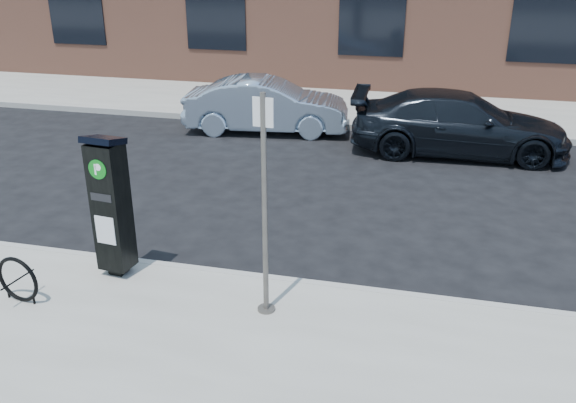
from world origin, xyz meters
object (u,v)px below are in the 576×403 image
(car_dark, at_px, (459,124))
(car_silver, at_px, (267,105))
(parking_kiosk, at_px, (111,205))
(bike_rack, at_px, (18,280))
(sign_pole, at_px, (265,210))

(car_dark, bearing_deg, car_silver, 79.59)
(parking_kiosk, xyz_separation_m, bike_rack, (-0.87, -0.98, -0.73))
(parking_kiosk, height_order, bike_rack, parking_kiosk)
(parking_kiosk, distance_m, car_silver, 7.82)
(bike_rack, height_order, car_dark, car_dark)
(sign_pole, distance_m, car_dark, 7.97)
(parking_kiosk, distance_m, car_dark, 8.55)
(parking_kiosk, bearing_deg, car_dark, 63.00)
(sign_pole, height_order, car_silver, sign_pole)
(parking_kiosk, bearing_deg, car_silver, 96.49)
(parking_kiosk, xyz_separation_m, car_dark, (4.71, 7.12, -0.49))
(car_silver, bearing_deg, bike_rack, 166.70)
(bike_rack, xyz_separation_m, car_dark, (5.58, 8.10, 0.24))
(bike_rack, bearing_deg, car_dark, 63.26)
(car_silver, bearing_deg, car_dark, -105.91)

